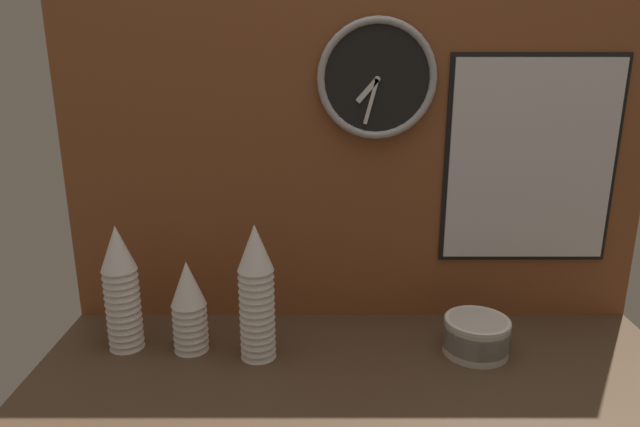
# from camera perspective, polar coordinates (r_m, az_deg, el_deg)

# --- Properties ---
(ground_plane) EXTENTS (1.60, 0.56, 0.04)m
(ground_plane) POSITION_cam_1_polar(r_m,az_deg,el_deg) (1.50, 3.84, -15.01)
(ground_plane) COLOR #4C3826
(wall_tiled_back) EXTENTS (1.60, 0.03, 1.05)m
(wall_tiled_back) POSITION_cam_1_polar(r_m,az_deg,el_deg) (1.56, 3.61, 7.67)
(wall_tiled_back) COLOR brown
(wall_tiled_back) RESTS_ON ground_plane
(cup_stack_left) EXTENTS (0.09, 0.09, 0.24)m
(cup_stack_left) POSITION_cam_1_polar(r_m,az_deg,el_deg) (1.51, -12.92, -9.03)
(cup_stack_left) COLOR white
(cup_stack_left) RESTS_ON ground_plane
(cup_stack_center_left) EXTENTS (0.09, 0.09, 0.35)m
(cup_stack_center_left) POSITION_cam_1_polar(r_m,az_deg,el_deg) (1.43, -6.32, -7.84)
(cup_stack_center_left) COLOR white
(cup_stack_center_left) RESTS_ON ground_plane
(cup_stack_far_left) EXTENTS (0.09, 0.09, 0.34)m
(cup_stack_far_left) POSITION_cam_1_polar(r_m,az_deg,el_deg) (1.55, -19.21, -7.04)
(cup_stack_far_left) COLOR white
(cup_stack_far_left) RESTS_ON ground_plane
(bowl_stack_right) EXTENTS (0.17, 0.17, 0.09)m
(bowl_stack_right) POSITION_cam_1_polar(r_m,az_deg,el_deg) (1.55, 15.42, -11.62)
(bowl_stack_right) COLOR beige
(bowl_stack_right) RESTS_ON ground_plane
(wall_clock) EXTENTS (0.31, 0.03, 0.31)m
(wall_clock) POSITION_cam_1_polar(r_m,az_deg,el_deg) (1.52, 5.77, 13.24)
(wall_clock) COLOR black
(menu_board) EXTENTS (0.47, 0.01, 0.57)m
(menu_board) POSITION_cam_1_polar(r_m,az_deg,el_deg) (1.65, 20.40, 4.91)
(menu_board) COLOR black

